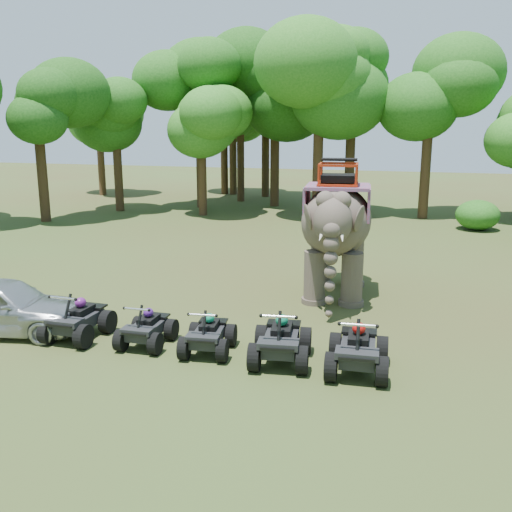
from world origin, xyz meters
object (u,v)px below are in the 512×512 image
object	(u,v)px
parked_car	(1,305)
atv_0	(78,314)
atv_1	(146,323)
atv_2	(208,330)
atv_3	(281,334)
elephant	(336,229)
atv_4	(358,343)

from	to	relation	value
parked_car	atv_0	distance (m)	2.21
atv_1	atv_2	world-z (taller)	atv_2
parked_car	atv_1	bearing A→B (deg)	-97.24
parked_car	atv_2	distance (m)	5.81
atv_1	atv_3	distance (m)	3.52
parked_car	atv_2	bearing A→B (deg)	-98.37
elephant	parked_car	world-z (taller)	elephant
elephant	atv_2	world-z (taller)	elephant
elephant	atv_3	distance (m)	6.02
atv_3	atv_4	distance (m)	1.80
elephant	atv_1	xyz separation A→B (m)	(-3.94, -5.75, -1.61)
parked_car	elephant	bearing A→B (deg)	-64.16
atv_3	parked_car	bearing A→B (deg)	173.95
parked_car	atv_2	size ratio (longest dim) A/B	2.81
atv_0	atv_1	bearing A→B (deg)	2.62
atv_1	atv_2	size ratio (longest dim) A/B	0.98
atv_2	atv_4	distance (m)	3.66
atv_1	atv_4	size ratio (longest dim) A/B	0.84
atv_0	atv_3	world-z (taller)	atv_3
atv_2	atv_1	bearing A→B (deg)	172.72
elephant	atv_0	size ratio (longest dim) A/B	2.95
elephant	atv_1	size ratio (longest dim) A/B	3.35
atv_1	atv_2	xyz separation A→B (m)	(1.67, -0.01, 0.01)
parked_car	atv_0	xyz separation A→B (m)	(2.20, 0.20, -0.11)
atv_3	atv_1	bearing A→B (deg)	171.43
elephant	atv_1	distance (m)	7.15
atv_2	atv_3	distance (m)	1.85
atv_1	atv_4	world-z (taller)	atv_4
atv_3	atv_4	world-z (taller)	atv_4
atv_0	atv_2	xyz separation A→B (m)	(3.61, 0.05, -0.07)
elephant	atv_0	distance (m)	8.40
elephant	atv_4	size ratio (longest dim) A/B	2.80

